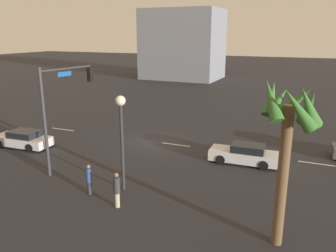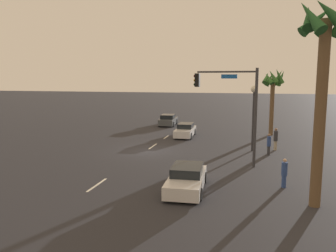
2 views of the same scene
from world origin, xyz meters
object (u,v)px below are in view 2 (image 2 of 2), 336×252
at_px(car_1, 168,120).
at_px(pedestrian_0, 284,172).
at_px(palm_tree_0, 274,85).
at_px(traffic_signal, 235,101).
at_px(palm_tree_1, 324,57).
at_px(streetlamp, 254,105).
at_px(pedestrian_2, 276,138).
at_px(car_0, 185,130).
at_px(car_2, 187,179).
at_px(pedestrian_1, 269,144).

bearing_deg(car_1, pedestrian_0, 28.36).
bearing_deg(palm_tree_0, traffic_signal, -13.42).
height_order(pedestrian_0, palm_tree_1, palm_tree_1).
relative_size(pedestrian_0, palm_tree_0, 0.23).
height_order(streetlamp, pedestrian_2, streetlamp).
bearing_deg(palm_tree_0, pedestrian_2, -0.74).
xyz_separation_m(traffic_signal, palm_tree_0, (-13.78, 3.29, 0.78)).
xyz_separation_m(car_0, palm_tree_1, (17.53, 9.73, 6.40)).
bearing_deg(palm_tree_1, palm_tree_0, -177.47).
height_order(car_2, pedestrian_0, pedestrian_0).
height_order(car_0, streetlamp, streetlamp).
bearing_deg(pedestrian_2, pedestrian_0, -1.02).
bearing_deg(pedestrian_0, palm_tree_0, 179.10).
xyz_separation_m(car_2, pedestrian_2, (-11.88, 5.39, 0.39)).
bearing_deg(traffic_signal, palm_tree_0, 166.58).
relative_size(traffic_signal, pedestrian_1, 3.87).
bearing_deg(pedestrian_0, traffic_signal, -145.41).
xyz_separation_m(car_0, traffic_signal, (10.68, 5.53, 3.88)).
distance_m(pedestrian_0, palm_tree_0, 18.67).
distance_m(car_0, palm_tree_0, 10.44).
relative_size(car_0, pedestrian_1, 2.66).
xyz_separation_m(car_2, streetlamp, (-11.14, 3.49, 3.27)).
xyz_separation_m(pedestrian_2, palm_tree_0, (-7.92, 0.10, 4.29)).
distance_m(car_2, streetlamp, 12.12).
relative_size(car_1, pedestrian_2, 2.37).
distance_m(pedestrian_2, palm_tree_1, 14.10).
height_order(streetlamp, pedestrian_0, streetlamp).
bearing_deg(pedestrian_1, streetlamp, -138.55).
xyz_separation_m(car_2, palm_tree_0, (-19.81, 5.50, 4.68)).
bearing_deg(pedestrian_0, pedestrian_1, -176.71).
bearing_deg(pedestrian_2, car_0, -119.00).
relative_size(car_2, palm_tree_0, 0.67).
bearing_deg(pedestrian_0, streetlamp, -169.69).
xyz_separation_m(car_1, pedestrian_2, (12.54, 12.46, 0.35)).
height_order(traffic_signal, streetlamp, traffic_signal).
xyz_separation_m(car_0, pedestrian_2, (4.83, 8.71, 0.37)).
distance_m(car_0, pedestrian_1, 10.68).
height_order(car_2, palm_tree_1, palm_tree_1).
distance_m(pedestrian_0, palm_tree_1, 6.75).
xyz_separation_m(pedestrian_1, pedestrian_2, (-2.17, 0.64, 0.07)).
bearing_deg(car_2, traffic_signal, 159.88).
distance_m(traffic_signal, pedestrian_2, 7.53).
bearing_deg(streetlamp, traffic_signal, -14.07).
distance_m(car_0, traffic_signal, 12.64).
relative_size(car_0, pedestrian_2, 2.46).
xyz_separation_m(car_2, palm_tree_1, (0.82, 6.41, 6.42)).
xyz_separation_m(streetlamp, pedestrian_0, (9.47, 1.72, -3.01)).
xyz_separation_m(pedestrian_0, palm_tree_0, (-18.13, 0.28, 4.43)).
relative_size(streetlamp, palm_tree_0, 0.77).
xyz_separation_m(streetlamp, palm_tree_0, (-8.67, 2.01, 1.41)).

